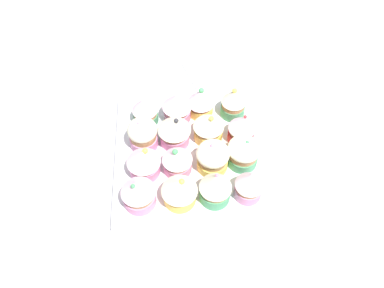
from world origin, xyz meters
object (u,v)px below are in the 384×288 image
at_px(cupcake_4, 177,107).
at_px(napkin, 218,67).
at_px(cupcake_1, 143,134).
at_px(cupcake_6, 177,160).
at_px(cupcake_2, 144,162).
at_px(cupcake_10, 213,157).
at_px(cupcake_3, 138,192).
at_px(cupcake_13, 242,129).
at_px(cupcake_7, 179,190).
at_px(cupcake_12, 233,102).
at_px(baking_tray, 192,154).
at_px(cupcake_14, 243,152).
at_px(cupcake_15, 249,185).
at_px(cupcake_0, 145,110).
at_px(cupcake_8, 201,101).
at_px(cupcake_9, 209,127).
at_px(cupcake_11, 215,187).
at_px(cupcake_5, 174,130).

relative_size(cupcake_4, napkin, 0.46).
relative_size(cupcake_1, cupcake_6, 1.07).
height_order(cupcake_2, cupcake_10, cupcake_2).
height_order(cupcake_3, cupcake_13, cupcake_3).
distance_m(cupcake_7, cupcake_12, 0.24).
distance_m(cupcake_1, cupcake_12, 0.21).
bearing_deg(cupcake_13, baking_tray, -74.17).
bearing_deg(cupcake_14, napkin, -176.50).
relative_size(cupcake_2, napkin, 0.45).
relative_size(cupcake_4, cupcake_15, 1.01).
relative_size(baking_tray, cupcake_0, 4.68).
height_order(cupcake_7, cupcake_8, cupcake_8).
distance_m(cupcake_9, cupcake_11, 0.14).
height_order(cupcake_1, cupcake_7, same).
xyz_separation_m(cupcake_2, napkin, (-0.30, 0.18, -0.04)).
xyz_separation_m(cupcake_6, napkin, (-0.30, 0.11, -0.04)).
relative_size(cupcake_0, cupcake_2, 0.95).
bearing_deg(napkin, cupcake_1, -37.70).
relative_size(cupcake_7, cupcake_9, 0.97).
bearing_deg(cupcake_2, cupcake_13, 109.02).
bearing_deg(cupcake_0, cupcake_11, 33.30).
bearing_deg(cupcake_12, cupcake_11, -16.19).
height_order(baking_tray, cupcake_12, cupcake_12).
bearing_deg(cupcake_1, baking_tray, 74.68).
height_order(baking_tray, cupcake_5, cupcake_5).
distance_m(cupcake_2, cupcake_11, 0.15).
xyz_separation_m(cupcake_2, cupcake_6, (-0.00, 0.07, -0.00)).
xyz_separation_m(cupcake_1, cupcake_13, (-0.00, 0.20, -0.00)).
distance_m(cupcake_8, cupcake_14, 0.15).
bearing_deg(cupcake_14, cupcake_0, -122.07).
xyz_separation_m(cupcake_14, napkin, (-0.29, -0.02, -0.04)).
bearing_deg(cupcake_2, cupcake_9, 119.80).
distance_m(cupcake_0, cupcake_10, 0.19).
relative_size(cupcake_2, cupcake_10, 1.03).
height_order(cupcake_13, cupcake_15, cupcake_15).
relative_size(cupcake_3, cupcake_14, 1.11).
height_order(cupcake_3, cupcake_8, cupcake_8).
bearing_deg(cupcake_4, baking_tray, 15.36).
distance_m(baking_tray, cupcake_12, 0.14).
height_order(cupcake_0, cupcake_9, cupcake_9).
distance_m(cupcake_4, cupcake_15, 0.23).
bearing_deg(napkin, cupcake_12, 5.02).
distance_m(cupcake_0, cupcake_12, 0.19).
bearing_deg(cupcake_5, cupcake_1, -86.45).
bearing_deg(cupcake_13, cupcake_8, -134.53).
bearing_deg(cupcake_10, cupcake_12, 156.97).
bearing_deg(cupcake_1, cupcake_7, 26.97).
height_order(baking_tray, cupcake_9, cupcake_9).
relative_size(cupcake_6, cupcake_11, 0.84).
xyz_separation_m(baking_tray, cupcake_9, (-0.04, 0.04, 0.04)).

